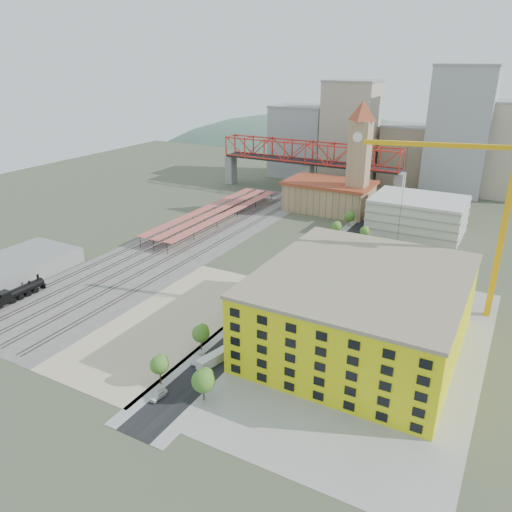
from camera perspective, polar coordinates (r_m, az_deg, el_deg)
The scene contains 32 objects.
ground at distance 154.76m, azimuth -1.03°, elevation -2.65°, with size 400.00×400.00×0.00m, color #474C38.
ballast_strip at distance 186.74m, azimuth -7.97°, elevation 1.56°, with size 36.00×165.00×0.06m, color #605E59.
dirt_lot at distance 133.55m, azimuth -9.32°, elevation -7.20°, with size 28.00×67.00×0.06m, color tan.
street_asphalt at distance 160.74m, azimuth 6.61°, elevation -1.82°, with size 12.00×170.00×0.06m, color black.
sidewalk_west at distance 162.68m, azimuth 4.82°, elevation -1.45°, with size 3.00×170.00×0.04m, color gray.
sidewalk_east at distance 158.97m, azimuth 8.44°, elevation -2.20°, with size 3.00×170.00×0.04m, color gray.
construction_pad at distance 123.18m, azimuth 12.88°, elevation -10.19°, with size 50.00×90.00×0.06m, color gray.
rail_tracks at distance 187.73m, azimuth -8.41°, elevation 1.68°, with size 26.56×160.00×0.18m.
platform_canopies at distance 209.50m, azimuth -4.67°, elevation 5.11°, with size 16.00×80.00×4.12m.
station_hall at distance 224.90m, azimuth 8.34°, elevation 6.84°, with size 38.00×24.00×13.10m.
clock_tower at distance 214.29m, azimuth 11.78°, elevation 11.91°, with size 12.00×12.00×52.00m.
parking_garage at distance 203.23m, azimuth 17.97°, elevation 4.45°, with size 34.00×26.00×14.00m, color silver.
truss_bridge at distance 250.28m, azimuth 6.07°, elevation 11.34°, with size 94.00×9.60×25.60m.
construction_building at distance 119.22m, azimuth 11.87°, elevation -6.05°, with size 44.60×50.60×18.80m.
warehouse at distance 175.64m, azimuth -25.30°, elevation -0.91°, with size 22.00×32.00×5.00m, color gray.
street_trees at distance 152.32m, azimuth 5.15°, elevation -3.17°, with size 15.40×124.40×8.00m.
skyline at distance 274.75m, azimuth 15.65°, elevation 12.45°, with size 133.00×46.00×60.00m.
distant_hills at distance 408.91m, azimuth 23.38°, elevation -0.55°, with size 647.00×264.00×227.00m.
locomotive at distance 156.12m, azimuth -25.87°, elevation -3.98°, with size 2.78×21.46×5.36m.
tower_crane at distance 136.16m, azimuth 25.62°, elevation 5.99°, with size 47.45×13.60×51.81m.
site_trailer_a at distance 114.64m, azimuth -4.89°, elevation -11.63°, with size 2.26×8.60×2.35m, color silver.
site_trailer_b at distance 122.47m, azimuth -2.01°, elevation -9.14°, with size 2.33×8.84×2.42m, color silver.
site_trailer_c at distance 131.00m, azimuth 0.55°, elevation -6.83°, with size 2.61×9.90×2.71m, color silver.
site_trailer_d at distance 142.08m, azimuth 3.22°, elevation -4.50°, with size 2.35×8.95×2.45m, color silver.
car_0 at distance 106.33m, azimuth -11.12°, elevation -15.34°, with size 1.72×4.27×1.45m, color white.
car_1 at distance 115.48m, azimuth -6.51°, elevation -11.70°, with size 1.50×4.29×1.41m, color #9B9BA0.
car_2 at distance 150.56m, azimuth 3.63°, elevation -3.15°, with size 2.22×4.82×1.34m, color black.
car_3 at distance 170.49m, azimuth 7.05°, elevation -0.17°, with size 1.98×4.87×1.41m, color navy.
car_4 at distance 125.47m, azimuth 0.45°, elevation -8.58°, with size 1.63×4.05×1.38m, color white.
car_5 at distance 142.06m, azimuth 4.50°, elevation -4.75°, with size 1.58×4.54×1.50m, color #A1A2A6.
car_6 at distance 165.68m, azimuth 8.54°, elevation -0.89°, with size 2.62×5.68×1.58m, color black.
car_7 at distance 172.44m, azimuth 9.44°, elevation -0.05°, with size 1.94×4.77×1.38m, color navy.
Camera 1 is at (70.25, -121.92, 64.43)m, focal length 35.00 mm.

